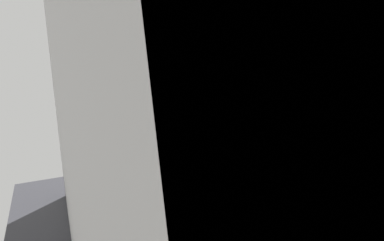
% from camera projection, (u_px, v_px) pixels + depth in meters
% --- Properties ---
extents(ground_plane, '(6.34, 5.25, 0.10)m').
position_uv_depth(ground_plane, '(354.00, 241.00, 3.24)').
color(ground_plane, '#2D2D33').
rests_on(ground_plane, ground).
extents(wall_back, '(5.14, 0.52, 2.56)m').
position_uv_depth(wall_back, '(249.00, 80.00, 4.62)').
color(wall_back, '#B7B5B2').
rests_on(wall_back, ground).
extents(wall_left, '(0.12, 4.05, 2.56)m').
position_uv_depth(wall_left, '(74.00, 150.00, 1.92)').
color(wall_left, '#B7B5B2').
rests_on(wall_left, ground).
extents(bath_mat, '(0.68, 0.44, 0.01)m').
position_uv_depth(bath_mat, '(128.00, 226.00, 3.40)').
color(bath_mat, '#474C56').
rests_on(bath_mat, ground).
extents(vanity_sink_left, '(0.72, 0.52, 0.71)m').
position_uv_depth(vanity_sink_left, '(115.00, 171.00, 3.84)').
color(vanity_sink_left, '#56331E').
rests_on(vanity_sink_left, ground).
extents(tap_on_left_sink, '(0.03, 0.13, 0.11)m').
position_uv_depth(tap_on_left_sink, '(110.00, 133.00, 3.91)').
color(tap_on_left_sink, silver).
rests_on(tap_on_left_sink, vanity_sink_left).
extents(vanity_sink_right, '(0.72, 0.52, 0.71)m').
position_uv_depth(vanity_sink_right, '(192.00, 158.00, 4.22)').
color(vanity_sink_right, '#56331E').
rests_on(vanity_sink_right, ground).
extents(tap_on_right_sink, '(0.03, 0.13, 0.11)m').
position_uv_depth(tap_on_right_sink, '(186.00, 124.00, 4.29)').
color(tap_on_right_sink, silver).
rests_on(tap_on_right_sink, vanity_sink_right).
extents(toilet, '(0.48, 0.62, 1.00)m').
position_uv_depth(toilet, '(252.00, 148.00, 4.60)').
color(toilet, '#56331E').
rests_on(toilet, ground).
extents(toothbrush_cup, '(0.07, 0.07, 0.19)m').
position_uv_depth(toothbrush_cup, '(85.00, 138.00, 3.79)').
color(toothbrush_cup, silver).
rests_on(toothbrush_cup, vanity_sink_left).
extents(soap_dispenser, '(0.06, 0.06, 0.21)m').
position_uv_depth(soap_dispenser, '(206.00, 121.00, 4.40)').
color(soap_dispenser, '#4C4C51').
rests_on(soap_dispenser, vanity_sink_right).
extents(shower_tray, '(0.90, 0.90, 1.95)m').
position_uv_depth(shower_tray, '(368.00, 136.00, 4.99)').
color(shower_tray, white).
rests_on(shower_tray, ground).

